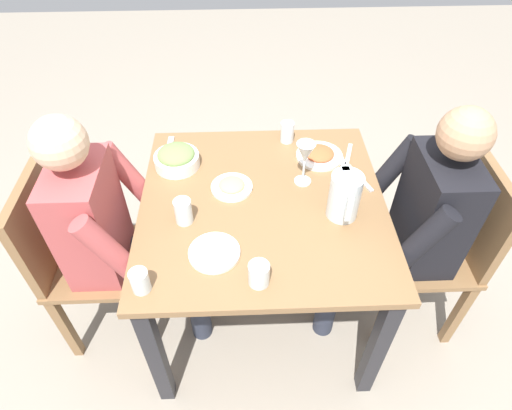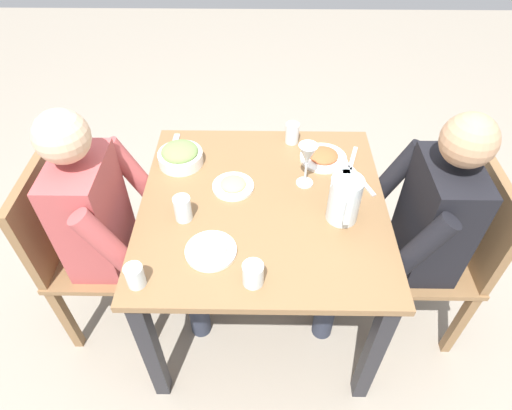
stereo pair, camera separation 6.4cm
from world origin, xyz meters
TOP-DOWN VIEW (x-y plane):
  - ground_plane at (0.00, 0.00)m, footprint 8.00×8.00m
  - dining_table at (0.00, 0.00)m, footprint 0.98×0.98m
  - chair_near at (0.05, -0.79)m, footprint 0.40×0.40m
  - chair_far at (0.06, 0.79)m, footprint 0.40×0.40m
  - diner_near at (0.05, -0.58)m, footprint 0.48×0.53m
  - diner_far at (0.06, 0.58)m, footprint 0.48×0.53m
  - water_pitcher at (0.08, 0.30)m, footprint 0.16×0.12m
  - salad_bowl at (-0.24, -0.36)m, footprint 0.19×0.19m
  - plate_fries at (-0.09, -0.12)m, footprint 0.17×0.17m
  - plate_rice_curry at (-0.28, 0.26)m, footprint 0.21×0.21m
  - plate_yoghurt at (0.26, -0.19)m, footprint 0.18×0.18m
  - water_glass_far_left at (0.09, -0.30)m, footprint 0.07×0.07m
  - water_glass_near_right at (0.39, -0.42)m, footprint 0.06×0.06m
  - water_glass_near_left at (0.38, -0.03)m, footprint 0.07×0.07m
  - water_glass_center at (-0.40, 0.13)m, footprint 0.06×0.06m
  - wine_glass at (-0.12, 0.17)m, footprint 0.08×0.08m
  - fork_near at (-0.36, -0.41)m, footprint 0.17×0.03m
  - knife_near at (-0.13, 0.41)m, footprint 0.18×0.09m
  - fork_far at (-0.22, 0.36)m, footprint 0.17×0.04m
  - knife_far at (-0.27, 0.39)m, footprint 0.18×0.07m

SIDE VIEW (x-z plane):
  - ground_plane at x=0.00m, z-range 0.00..0.00m
  - chair_near at x=0.05m, z-range 0.06..0.96m
  - chair_far at x=0.06m, z-range 0.06..0.96m
  - dining_table at x=0.00m, z-range 0.26..1.01m
  - diner_near at x=0.05m, z-range 0.06..1.26m
  - diner_far at x=0.06m, z-range 0.06..1.26m
  - fork_near at x=-0.36m, z-range 0.75..0.75m
  - knife_near at x=-0.13m, z-range 0.75..0.75m
  - fork_far at x=-0.22m, z-range 0.75..0.75m
  - knife_far at x=-0.27m, z-range 0.75..0.75m
  - plate_fries at x=-0.09m, z-range 0.74..0.78m
  - plate_rice_curry at x=-0.28m, z-range 0.74..0.78m
  - plate_yoghurt at x=0.26m, z-range 0.74..0.78m
  - salad_bowl at x=-0.24m, z-range 0.74..0.83m
  - water_glass_near_right at x=0.39m, z-range 0.75..0.83m
  - water_glass_near_left at x=0.38m, z-range 0.75..0.83m
  - water_glass_center at x=-0.40m, z-range 0.75..0.84m
  - water_glass_far_left at x=0.09m, z-range 0.75..0.85m
  - water_pitcher at x=0.08m, z-range 0.75..0.94m
  - wine_glass at x=-0.12m, z-range 0.79..0.99m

